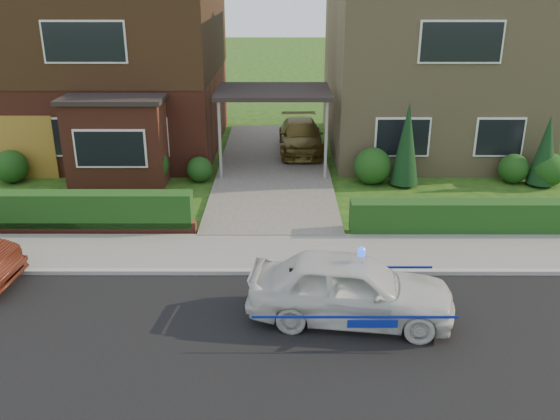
{
  "coord_description": "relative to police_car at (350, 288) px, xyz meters",
  "views": [
    {
      "loc": [
        0.25,
        -8.84,
        6.25
      ],
      "look_at": [
        0.23,
        3.5,
        1.39
      ],
      "focal_mm": 38.0,
      "sensor_mm": 36.0,
      "label": 1
    }
  ],
  "objects": [
    {
      "name": "ground",
      "position": [
        -1.59,
        -1.2,
        -0.67
      ],
      "size": [
        120.0,
        120.0,
        0.0
      ],
      "primitive_type": "plane",
      "color": "#1A4813",
      "rests_on": "ground"
    },
    {
      "name": "road",
      "position": [
        -1.59,
        -1.2,
        -0.67
      ],
      "size": [
        60.0,
        6.0,
        0.02
      ],
      "primitive_type": "cube",
      "color": "black",
      "rests_on": "ground"
    },
    {
      "name": "kerb",
      "position": [
        -1.59,
        1.85,
        -0.61
      ],
      "size": [
        60.0,
        0.16,
        0.12
      ],
      "primitive_type": "cube",
      "color": "#9E9993",
      "rests_on": "ground"
    },
    {
      "name": "sidewalk",
      "position": [
        -1.59,
        2.9,
        -0.62
      ],
      "size": [
        60.0,
        2.0,
        0.1
      ],
      "primitive_type": "cube",
      "color": "slate",
      "rests_on": "ground"
    },
    {
      "name": "driveway",
      "position": [
        -1.59,
        9.8,
        -0.61
      ],
      "size": [
        3.8,
        12.0,
        0.12
      ],
      "primitive_type": "cube",
      "color": "#666059",
      "rests_on": "ground"
    },
    {
      "name": "house_left",
      "position": [
        -7.38,
        12.7,
        3.14
      ],
      "size": [
        7.5,
        9.53,
        7.25
      ],
      "color": "brown",
      "rests_on": "ground"
    },
    {
      "name": "house_right",
      "position": [
        4.21,
        12.79,
        2.99
      ],
      "size": [
        7.5,
        8.06,
        7.25
      ],
      "color": "#98815D",
      "rests_on": "ground"
    },
    {
      "name": "carport_link",
      "position": [
        -1.59,
        9.75,
        1.98
      ],
      "size": [
        3.8,
        3.0,
        2.77
      ],
      "color": "black",
      "rests_on": "ground"
    },
    {
      "name": "garage_door",
      "position": [
        -9.84,
        8.76,
        0.38
      ],
      "size": [
        2.2,
        0.1,
        2.1
      ],
      "primitive_type": "cube",
      "color": "olive",
      "rests_on": "ground"
    },
    {
      "name": "dwarf_wall",
      "position": [
        -7.39,
        4.1,
        -0.49
      ],
      "size": [
        7.7,
        0.25,
        0.36
      ],
      "primitive_type": "cube",
      "color": "brown",
      "rests_on": "ground"
    },
    {
      "name": "hedge_left",
      "position": [
        -7.39,
        4.25,
        -0.67
      ],
      "size": [
        7.5,
        0.55,
        0.9
      ],
      "primitive_type": "cube",
      "color": "#113812",
      "rests_on": "ground"
    },
    {
      "name": "hedge_right",
      "position": [
        4.21,
        4.15,
        -0.67
      ],
      "size": [
        7.5,
        0.55,
        0.8
      ],
      "primitive_type": "cube",
      "color": "#113812",
      "rests_on": "ground"
    },
    {
      "name": "shrub_left_far",
      "position": [
        -10.09,
        8.3,
        -0.13
      ],
      "size": [
        1.08,
        1.08,
        1.08
      ],
      "primitive_type": "sphere",
      "color": "#113812",
      "rests_on": "ground"
    },
    {
      "name": "shrub_left_mid",
      "position": [
        -5.59,
        8.1,
        -0.01
      ],
      "size": [
        1.32,
        1.32,
        1.32
      ],
      "primitive_type": "sphere",
      "color": "#113812",
      "rests_on": "ground"
    },
    {
      "name": "shrub_left_near",
      "position": [
        -3.99,
        8.4,
        -0.25
      ],
      "size": [
        0.84,
        0.84,
        0.84
      ],
      "primitive_type": "sphere",
      "color": "#113812",
      "rests_on": "ground"
    },
    {
      "name": "shrub_right_near",
      "position": [
        1.61,
        8.2,
        -0.07
      ],
      "size": [
        1.2,
        1.2,
        1.2
      ],
      "primitive_type": "sphere",
      "color": "#113812",
      "rests_on": "ground"
    },
    {
      "name": "shrub_right_mid",
      "position": [
        6.21,
        8.3,
        -0.19
      ],
      "size": [
        0.96,
        0.96,
        0.96
      ],
      "primitive_type": "sphere",
      "color": "#113812",
      "rests_on": "ground"
    },
    {
      "name": "shrub_right_far",
      "position": [
        7.21,
        8.0,
        -0.13
      ],
      "size": [
        1.08,
        1.08,
        1.08
      ],
      "primitive_type": "sphere",
      "color": "#113812",
      "rests_on": "ground"
    },
    {
      "name": "conifer_a",
      "position": [
        2.61,
        8.0,
        0.63
      ],
      "size": [
        0.9,
        0.9,
        2.6
      ],
      "primitive_type": "cone",
      "color": "black",
      "rests_on": "ground"
    },
    {
      "name": "conifer_b",
      "position": [
        7.01,
        8.0,
        0.43
      ],
      "size": [
        0.9,
        0.9,
        2.2
      ],
      "primitive_type": "cone",
      "color": "black",
      "rests_on": "ground"
    },
    {
      "name": "police_car",
      "position": [
        0.0,
        0.0,
        0.0
      ],
      "size": [
        3.63,
        4.13,
        1.51
      ],
      "rotation": [
        0.0,
        0.0,
        1.43
      ],
      "color": "silver",
      "rests_on": "ground"
    },
    {
      "name": "driveway_car",
      "position": [
        -0.59,
        11.68,
        0.02
      ],
      "size": [
        1.68,
        3.95,
        1.14
      ],
      "primitive_type": "imported",
      "rotation": [
        0.0,
        0.0,
        0.02
      ],
      "color": "brown",
      "rests_on": "driveway"
    },
    {
      "name": "potted_plant_a",
      "position": [
        -7.5,
        4.8,
        -0.27
      ],
      "size": [
        0.49,
        0.39,
        0.82
      ],
      "primitive_type": "imported",
      "rotation": [
        0.0,
        0.0,
        0.24
      ],
      "color": "gray",
      "rests_on": "ground"
    },
    {
      "name": "potted_plant_b",
      "position": [
        -4.66,
        5.58,
        -0.33
      ],
      "size": [
        0.48,
        0.47,
        0.68
      ],
      "primitive_type": "imported",
      "rotation": [
        0.0,
        0.0,
        0.72
      ],
      "color": "gray",
      "rests_on": "ground"
    },
    {
      "name": "potted_plant_c",
      "position": [
        -6.31,
        7.8,
        -0.27
      ],
      "size": [
        0.52,
        0.52,
        0.8
      ],
      "primitive_type": "imported",
      "rotation": [
        0.0,
        0.0,
        1.41
      ],
      "color": "gray",
      "rests_on": "ground"
    }
  ]
}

